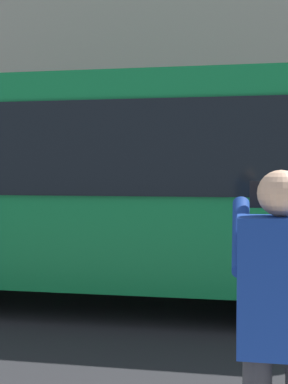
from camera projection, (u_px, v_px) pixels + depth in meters
The scene contains 4 objects.
ground_plane at pixel (172, 301), 7.28m from camera, with size 60.00×60.00×0.00m, color #232326.
building_facade_far at pixel (205, 14), 13.71m from camera, with size 28.00×1.55×12.00m.
red_bus at pixel (65, 182), 7.34m from camera, with size 9.05×2.54×3.08m.
pedestrian_photographer at pixel (280, 319), 2.46m from camera, with size 0.53×0.52×1.70m.
Camera 1 is at (-0.89, 7.17, 1.85)m, focal length 48.52 mm.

